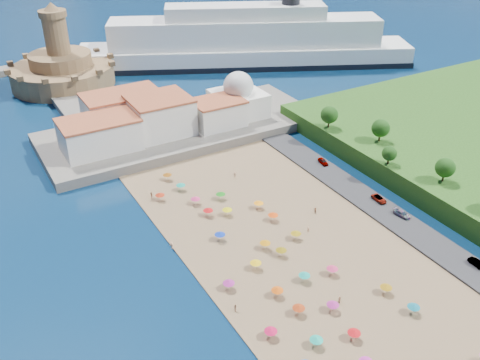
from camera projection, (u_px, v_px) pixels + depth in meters
ground at (282, 266)px, 116.25m from camera, size 700.00×700.00×0.00m
terrace at (182, 129)px, 174.48m from camera, size 90.00×36.00×3.00m
jetty at (85, 107)px, 191.29m from camera, size 18.00×70.00×2.40m
waterfront_buildings at (142, 118)px, 166.11m from camera, size 57.00×29.00×11.00m
domed_building at (238, 98)px, 177.90m from camera, size 16.00×16.00×15.00m
fortress at (62, 69)px, 211.00m from camera, size 40.00×40.00×32.40m
cruise_ship at (245, 44)px, 231.97m from camera, size 140.34×81.92×31.72m
beach_parasols at (311, 297)px, 104.64m from camera, size 31.97×113.04×2.20m
beachgoers at (280, 270)px, 113.37m from camera, size 38.20×95.23×1.89m
parked_cars at (407, 217)px, 130.41m from camera, size 2.54×73.99×1.42m
hillside_trees at (470, 184)px, 127.08m from camera, size 12.33×108.98×7.61m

